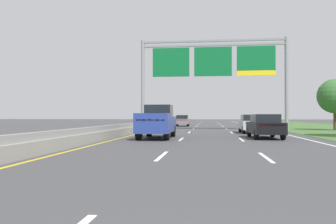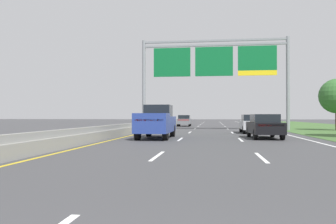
{
  "view_description": "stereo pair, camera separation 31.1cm",
  "coord_description": "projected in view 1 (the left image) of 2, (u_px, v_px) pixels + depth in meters",
  "views": [
    {
      "loc": [
        -0.15,
        -1.88,
        1.46
      ],
      "look_at": [
        -3.27,
        24.36,
        1.76
      ],
      "focal_mm": 36.58,
      "sensor_mm": 36.0,
      "label": 1
    },
    {
      "loc": [
        0.15,
        -1.84,
        1.46
      ],
      "look_at": [
        -3.27,
        24.36,
        1.76
      ],
      "focal_mm": 36.58,
      "sensor_mm": 36.0,
      "label": 2
    }
  ],
  "objects": [
    {
      "name": "ground_plane",
      "position": [
        210.0,
        130.0,
        36.59
      ],
      "size": [
        220.0,
        220.0,
        0.0
      ],
      "primitive_type": "plane",
      "color": "#3D3D3F"
    },
    {
      "name": "lane_striping",
      "position": [
        210.0,
        130.0,
        36.13
      ],
      "size": [
        11.96,
        106.0,
        0.01
      ],
      "color": "white",
      "rests_on": "ground"
    },
    {
      "name": "median_barrier_concrete",
      "position": [
        149.0,
        126.0,
        37.37
      ],
      "size": [
        0.6,
        110.0,
        0.85
      ],
      "color": "gray",
      "rests_on": "ground"
    },
    {
      "name": "overhead_sign_gantry",
      "position": [
        213.0,
        65.0,
        35.17
      ],
      "size": [
        15.06,
        0.42,
        9.44
      ],
      "color": "gray",
      "rests_on": "ground"
    },
    {
      "name": "pickup_truck_blue",
      "position": [
        157.0,
        122.0,
        22.36
      ],
      "size": [
        2.01,
        5.4,
        2.2
      ],
      "rotation": [
        0.0,
        0.0,
        1.57
      ],
      "color": "navy",
      "rests_on": "ground"
    },
    {
      "name": "car_grey_left_lane_sedan",
      "position": [
        182.0,
        120.0,
        48.47
      ],
      "size": [
        1.9,
        4.43,
        1.57
      ],
      "rotation": [
        0.0,
        0.0,
        1.59
      ],
      "color": "slate",
      "rests_on": "ground"
    },
    {
      "name": "car_black_right_lane_sedan",
      "position": [
        265.0,
        126.0,
        22.35
      ],
      "size": [
        1.95,
        4.45,
        1.57
      ],
      "rotation": [
        0.0,
        0.0,
        1.6
      ],
      "color": "black",
      "rests_on": "ground"
    },
    {
      "name": "car_silver_right_lane_sedan",
      "position": [
        251.0,
        123.0,
        29.23
      ],
      "size": [
        1.84,
        4.41,
        1.57
      ],
      "rotation": [
        0.0,
        0.0,
        1.58
      ],
      "color": "#B2B5BA",
      "rests_on": "ground"
    },
    {
      "name": "roadside_tree_mid",
      "position": [
        335.0,
        96.0,
        34.18
      ],
      "size": [
        3.47,
        3.47,
        5.18
      ],
      "color": "#4C3823",
      "rests_on": "ground"
    }
  ]
}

